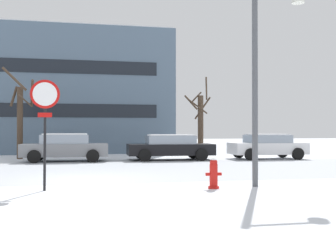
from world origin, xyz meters
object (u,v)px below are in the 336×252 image
(parked_car_gray, at_px, (65,147))
(street_lamp, at_px, (264,64))
(fire_hydrant, at_px, (214,173))
(parked_car_white, at_px, (267,146))
(stop_sign, at_px, (45,113))
(parked_car_black, at_px, (170,147))

(parked_car_gray, bearing_deg, street_lamp, -59.63)
(fire_hydrant, height_order, street_lamp, street_lamp)
(fire_hydrant, distance_m, parked_car_white, 12.10)
(street_lamp, xyz_separation_m, parked_car_white, (4.81, 10.15, -2.75))
(stop_sign, relative_size, parked_car_white, 0.70)
(street_lamp, xyz_separation_m, parked_car_black, (-0.64, 10.38, -2.76))
(fire_hydrant, bearing_deg, parked_car_white, 58.32)
(stop_sign, bearing_deg, parked_car_black, 61.86)
(stop_sign, bearing_deg, parked_car_gray, 90.52)
(street_lamp, bearing_deg, fire_hydrant, -174.60)
(street_lamp, bearing_deg, parked_car_white, 64.62)
(stop_sign, bearing_deg, fire_hydrant, -6.27)
(street_lamp, bearing_deg, stop_sign, 176.71)
(parked_car_gray, xyz_separation_m, parked_car_black, (5.46, -0.04, -0.02))
(parked_car_gray, distance_m, parked_car_black, 5.46)
(stop_sign, xyz_separation_m, parked_car_gray, (-0.09, 10.07, -1.31))
(fire_hydrant, bearing_deg, street_lamp, 5.40)
(parked_car_gray, distance_m, parked_car_white, 10.92)
(stop_sign, xyz_separation_m, fire_hydrant, (4.47, -0.49, -1.63))
(parked_car_black, bearing_deg, stop_sign, -118.14)
(street_lamp, height_order, parked_car_white, street_lamp)
(stop_sign, bearing_deg, parked_car_white, 42.16)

